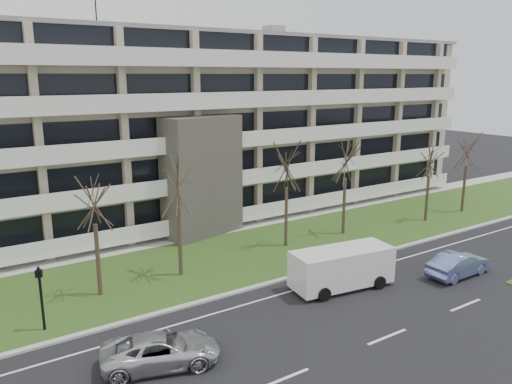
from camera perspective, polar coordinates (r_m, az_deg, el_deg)
ground at (r=25.00m, az=14.76°, el=-15.72°), size 160.00×160.00×0.00m
grass_verge at (r=34.11m, az=-1.72°, el=-7.17°), size 90.00×10.00×0.06m
curb at (r=30.26m, az=3.33°, el=-9.86°), size 90.00×0.35×0.12m
sidewalk at (r=38.65m, az=-6.02°, el=-4.74°), size 90.00×2.00×0.08m
lane_edge_line at (r=29.19m, az=5.12°, el=-10.91°), size 90.00×0.12×0.01m
apartment_building at (r=43.17m, az=-10.49°, el=7.30°), size 60.50×15.10×18.75m
silver_pickup at (r=22.25m, az=-10.80°, el=-17.34°), size 5.41×3.67×1.38m
blue_sedan at (r=32.89m, az=22.14°, el=-7.67°), size 4.46×1.58×1.47m
white_van at (r=29.16m, az=9.91°, el=-8.17°), size 6.18×3.07×2.30m
pedestrian_signal at (r=25.87m, az=-23.40°, el=-10.30°), size 0.37×0.33×3.25m
tree_2 at (r=27.75m, az=-18.14°, el=-0.36°), size 3.68×3.68×7.35m
tree_3 at (r=29.42m, az=-8.95°, el=1.47°), size 3.86×3.86×7.72m
tree_4 at (r=34.34m, az=3.55°, el=3.27°), size 3.85×3.85×7.71m
tree_5 at (r=37.68m, az=10.26°, el=4.11°), size 3.91×3.91×7.82m
tree_6 at (r=43.03m, az=19.29°, el=3.71°), size 3.44×3.44×6.88m
tree_7 at (r=47.13m, az=23.06°, el=4.68°), size 3.71×3.71×7.42m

